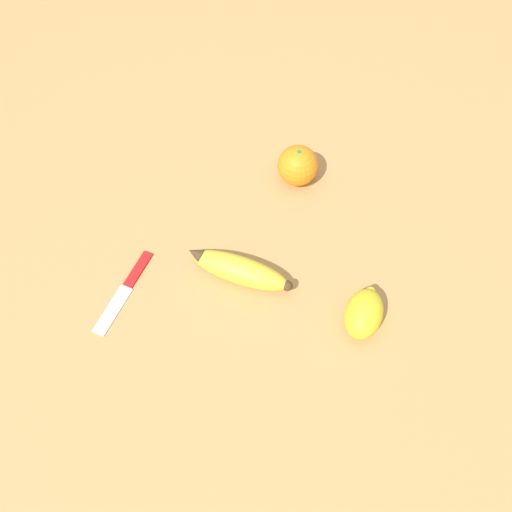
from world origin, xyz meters
TOP-DOWN VIEW (x-y plane):
  - ground_plane at (0.00, 0.00)m, footprint 3.00×3.00m
  - banana at (-0.04, 0.09)m, footprint 0.10×0.18m
  - orange at (0.18, 0.15)m, footprint 0.07×0.07m
  - lemon at (0.03, -0.11)m, footprint 0.10×0.08m
  - paring_knife at (-0.18, 0.21)m, footprint 0.16×0.07m

SIDE VIEW (x-z plane):
  - ground_plane at x=0.00m, z-range 0.00..0.00m
  - paring_knife at x=-0.18m, z-range 0.00..0.01m
  - banana at x=-0.04m, z-range 0.00..0.04m
  - lemon at x=0.03m, z-range 0.00..0.06m
  - orange at x=0.18m, z-range 0.00..0.07m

